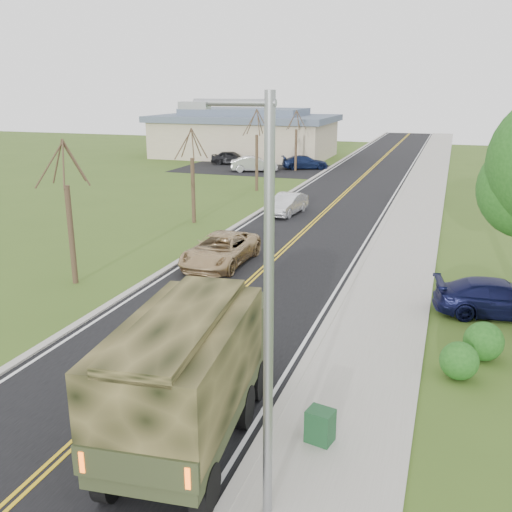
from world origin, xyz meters
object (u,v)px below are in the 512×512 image
at_px(sedan_silver, 287,204).
at_px(utility_box_near, 320,426).
at_px(military_truck, 192,365).
at_px(suv_champagne, 221,250).
at_px(pickup_navy, 499,298).

relative_size(sedan_silver, utility_box_near, 5.17).
xyz_separation_m(military_truck, suv_champagne, (-4.69, 13.06, -1.22)).
bearing_deg(suv_champagne, military_truck, -69.42).
bearing_deg(pickup_navy, suv_champagne, 68.68).
bearing_deg(pickup_navy, sedan_silver, 30.79).
xyz_separation_m(suv_champagne, pickup_navy, (11.97, -2.48, -0.06)).
height_order(military_truck, pickup_navy, military_truck).
relative_size(suv_champagne, pickup_navy, 1.14).
bearing_deg(sedan_silver, utility_box_near, -65.40).
distance_m(pickup_navy, utility_box_near, 10.79).
relative_size(military_truck, suv_champagne, 1.34).
bearing_deg(military_truck, sedan_silver, 94.76).
relative_size(pickup_navy, utility_box_near, 5.75).
bearing_deg(pickup_navy, utility_box_near, 146.24).
bearing_deg(military_truck, utility_box_near, 8.29).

